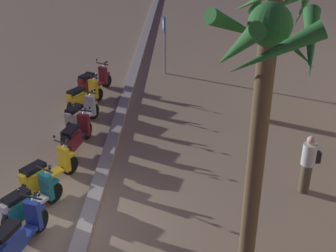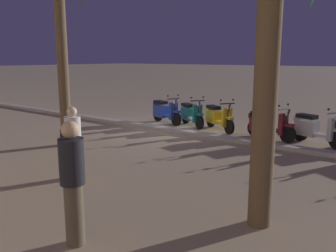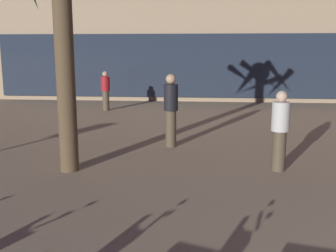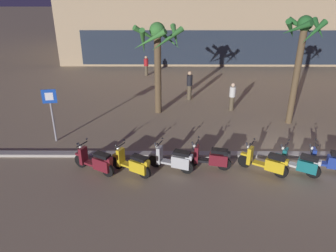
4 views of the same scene
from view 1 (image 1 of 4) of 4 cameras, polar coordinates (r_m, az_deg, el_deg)
ground_plane at (r=10.21m, az=-11.88°, el=-13.00°), size 200.00×200.00×0.00m
curb_strip at (r=10.13m, az=-10.69°, el=-12.82°), size 60.00×0.36×0.12m
scooter_maroon_last_in_row at (r=16.82m, az=-9.71°, el=5.56°), size 1.64×1.01×1.17m
scooter_yellow_second_in_line at (r=15.63m, az=-10.98°, el=3.70°), size 1.55×1.02×1.17m
scooter_silver_mid_centre at (r=14.24m, az=-11.26°, el=1.39°), size 1.70×0.85×1.17m
scooter_maroon_lead_nearest at (r=13.00m, az=-11.83°, el=-1.27°), size 1.72×0.69×1.17m
scooter_yellow_tail_end at (r=11.44m, az=-15.60°, el=-5.90°), size 1.64×1.09×1.17m
scooter_teal_mid_rear at (r=10.54m, az=-17.61°, el=-9.34°), size 1.54×1.00×1.17m
scooter_blue_gap_after_mid at (r=9.65m, az=-18.90°, el=-13.25°), size 1.71×0.77×1.17m
crossing_sign at (r=18.43m, az=-0.45°, el=11.21°), size 0.60×0.16×2.40m
palm_tree_mid_walkway at (r=7.28m, az=12.28°, el=5.45°), size 1.92×1.98×5.15m
palm_tree_near_sign at (r=13.86m, az=13.74°, el=13.92°), size 2.63×2.68×4.72m
pedestrian_window_shopping at (r=11.26m, az=17.64°, el=-4.58°), size 0.34×0.46×1.56m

